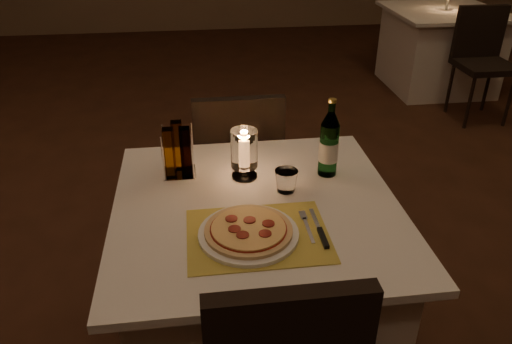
{
  "coord_description": "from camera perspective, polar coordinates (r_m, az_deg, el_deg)",
  "views": [
    {
      "loc": [
        -0.09,
        -2.05,
        1.7
      ],
      "look_at": [
        0.1,
        -0.58,
        0.86
      ],
      "focal_mm": 35.0,
      "sensor_mm": 36.0,
      "label": 1
    }
  ],
  "objects": [
    {
      "name": "floor",
      "position": [
        2.67,
        -3.79,
        -10.33
      ],
      "size": [
        8.0,
        10.0,
        0.02
      ],
      "primitive_type": "cube",
      "color": "#412215",
      "rests_on": "ground"
    },
    {
      "name": "main_table",
      "position": [
        1.98,
        0.08,
        -12.64
      ],
      "size": [
        1.0,
        1.0,
        0.74
      ],
      "color": "silver",
      "rests_on": "ground"
    },
    {
      "name": "chair_far",
      "position": [
        2.46,
        -2.09,
        1.62
      ],
      "size": [
        0.42,
        0.42,
        0.9
      ],
      "color": "black",
      "rests_on": "ground"
    },
    {
      "name": "placemat",
      "position": [
        1.6,
        0.22,
        -7.24
      ],
      "size": [
        0.45,
        0.34,
        0.0
      ],
      "primitive_type": "cube",
      "color": "gold",
      "rests_on": "main_table"
    },
    {
      "name": "plate",
      "position": [
        1.59,
        -0.86,
        -7.06
      ],
      "size": [
        0.32,
        0.32,
        0.01
      ],
      "primitive_type": "cylinder",
      "color": "white",
      "rests_on": "placemat"
    },
    {
      "name": "pizza",
      "position": [
        1.58,
        -0.87,
        -6.6
      ],
      "size": [
        0.28,
        0.28,
        0.02
      ],
      "color": "#D8B77F",
      "rests_on": "plate"
    },
    {
      "name": "fork",
      "position": [
        1.65,
        5.78,
        -5.96
      ],
      "size": [
        0.02,
        0.18,
        0.0
      ],
      "color": "silver",
      "rests_on": "placemat"
    },
    {
      "name": "knife",
      "position": [
        1.61,
        7.47,
        -7.0
      ],
      "size": [
        0.02,
        0.22,
        0.01
      ],
      "color": "black",
      "rests_on": "placemat"
    },
    {
      "name": "tumbler",
      "position": [
        1.81,
        3.47,
        -1.01
      ],
      "size": [
        0.08,
        0.08,
        0.08
      ],
      "primitive_type": null,
      "color": "white",
      "rests_on": "main_table"
    },
    {
      "name": "water_bottle",
      "position": [
        1.9,
        8.33,
        3.08
      ],
      "size": [
        0.07,
        0.07,
        0.31
      ],
      "color": "#519858",
      "rests_on": "main_table"
    },
    {
      "name": "hurricane_candle",
      "position": [
        1.86,
        -1.37,
        2.5
      ],
      "size": [
        0.1,
        0.1,
        0.2
      ],
      "color": "white",
      "rests_on": "main_table"
    },
    {
      "name": "cruet_caddy",
      "position": [
        1.91,
        -8.91,
        2.23
      ],
      "size": [
        0.12,
        0.12,
        0.21
      ],
      "color": "white",
      "rests_on": "main_table"
    },
    {
      "name": "neighbor_table_right",
      "position": [
        5.2,
        20.18,
        13.04
      ],
      "size": [
        1.0,
        1.0,
        0.74
      ],
      "color": "silver",
      "rests_on": "ground"
    },
    {
      "name": "neighbor_chair_ra",
      "position": [
        4.56,
        24.42,
        12.37
      ],
      "size": [
        0.42,
        0.42,
        0.9
      ],
      "color": "black",
      "rests_on": "ground"
    },
    {
      "name": "neighbor_chair_rb",
      "position": [
        5.79,
        17.4,
        16.83
      ],
      "size": [
        0.42,
        0.42,
        0.9
      ],
      "color": "black",
      "rests_on": "ground"
    },
    {
      "name": "neighbor_candle_right",
      "position": [
        5.11,
        21.01,
        17.47
      ],
      "size": [
        0.03,
        0.03,
        0.11
      ],
      "color": "white",
      "rests_on": "neighbor_table_right"
    }
  ]
}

